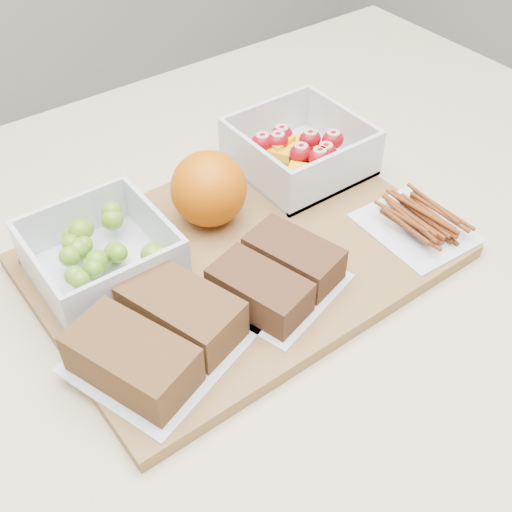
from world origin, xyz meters
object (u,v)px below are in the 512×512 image
at_px(grape_container, 102,254).
at_px(orange, 209,189).
at_px(sandwich_bag_center, 277,275).
at_px(fruit_container, 299,152).
at_px(sandwich_bag_left, 158,335).
at_px(cutting_board, 243,256).
at_px(pretzel_bag, 417,219).

xyz_separation_m(grape_container, orange, (0.13, 0.01, 0.02)).
bearing_deg(orange, sandwich_bag_center, -92.67).
distance_m(grape_container, orange, 0.13).
distance_m(fruit_container, sandwich_bag_left, 0.32).
xyz_separation_m(grape_container, sandwich_bag_left, (-0.01, -0.12, -0.00)).
distance_m(grape_container, sandwich_bag_center, 0.18).
bearing_deg(sandwich_bag_left, sandwich_bag_center, 0.22).
bearing_deg(cutting_board, grape_container, 155.09).
bearing_deg(grape_container, pretzel_bag, -24.86).
bearing_deg(fruit_container, pretzel_bag, -79.33).
distance_m(cutting_board, fruit_container, 0.17).
distance_m(orange, pretzel_bag, 0.23).
bearing_deg(sandwich_bag_center, sandwich_bag_left, -179.78).
distance_m(fruit_container, pretzel_bag, 0.17).
distance_m(grape_container, pretzel_bag, 0.34).
xyz_separation_m(cutting_board, orange, (0.00, 0.06, 0.05)).
bearing_deg(orange, cutting_board, -91.37).
relative_size(grape_container, pretzel_bag, 1.08).
relative_size(fruit_container, sandwich_bag_center, 0.95).
height_order(grape_container, sandwich_bag_left, grape_container).
height_order(cutting_board, grape_container, grape_container).
relative_size(sandwich_bag_left, pretzel_bag, 1.46).
height_order(fruit_container, orange, orange).
distance_m(orange, sandwich_bag_left, 0.19).
bearing_deg(sandwich_bag_center, orange, 87.33).
bearing_deg(fruit_container, sandwich_bag_center, -135.02).
xyz_separation_m(cutting_board, fruit_container, (0.14, 0.08, 0.03)).
distance_m(fruit_container, sandwich_bag_center, 0.21).
xyz_separation_m(cutting_board, pretzel_bag, (0.17, -0.08, 0.02)).
relative_size(sandwich_bag_center, pretzel_bag, 1.22).
relative_size(fruit_container, sandwich_bag_left, 0.79).
height_order(cutting_board, sandwich_bag_left, sandwich_bag_left).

